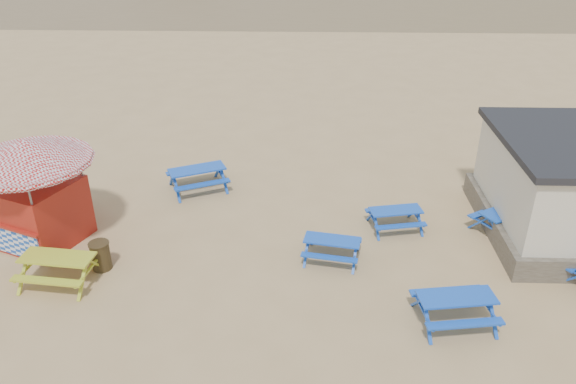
{
  "coord_description": "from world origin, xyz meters",
  "views": [
    {
      "loc": [
        1.1,
        -14.22,
        9.31
      ],
      "look_at": [
        0.61,
        1.5,
        1.0
      ],
      "focal_mm": 35.0,
      "sensor_mm": 36.0,
      "label": 1
    }
  ],
  "objects_px": {
    "picnic_table_blue_b": "(395,219)",
    "litter_bin": "(101,255)",
    "picnic_table_blue_a": "(198,179)",
    "ice_cream_kiosk": "(32,179)",
    "picnic_table_yellow": "(60,269)"
  },
  "relations": [
    {
      "from": "picnic_table_yellow",
      "to": "picnic_table_blue_b",
      "type": "bearing_deg",
      "value": 24.24
    },
    {
      "from": "picnic_table_blue_a",
      "to": "picnic_table_yellow",
      "type": "distance_m",
      "value": 6.19
    },
    {
      "from": "picnic_table_blue_b",
      "to": "picnic_table_yellow",
      "type": "bearing_deg",
      "value": -172.98
    },
    {
      "from": "picnic_table_blue_b",
      "to": "litter_bin",
      "type": "bearing_deg",
      "value": -175.11
    },
    {
      "from": "picnic_table_blue_a",
      "to": "litter_bin",
      "type": "distance_m",
      "value": 5.23
    },
    {
      "from": "litter_bin",
      "to": "picnic_table_blue_b",
      "type": "bearing_deg",
      "value": 15.85
    },
    {
      "from": "ice_cream_kiosk",
      "to": "litter_bin",
      "type": "xyz_separation_m",
      "value": [
        2.21,
        -1.42,
        -1.65
      ]
    },
    {
      "from": "ice_cream_kiosk",
      "to": "picnic_table_blue_b",
      "type": "bearing_deg",
      "value": 27.69
    },
    {
      "from": "picnic_table_blue_a",
      "to": "picnic_table_blue_b",
      "type": "xyz_separation_m",
      "value": [
        6.65,
        -2.46,
        -0.07
      ]
    },
    {
      "from": "picnic_table_blue_b",
      "to": "picnic_table_yellow",
      "type": "relative_size",
      "value": 0.87
    },
    {
      "from": "picnic_table_blue_a",
      "to": "litter_bin",
      "type": "height_order",
      "value": "litter_bin"
    },
    {
      "from": "picnic_table_yellow",
      "to": "litter_bin",
      "type": "relative_size",
      "value": 2.49
    },
    {
      "from": "picnic_table_blue_a",
      "to": "ice_cream_kiosk",
      "type": "distance_m",
      "value": 5.61
    },
    {
      "from": "picnic_table_blue_b",
      "to": "picnic_table_yellow",
      "type": "height_order",
      "value": "picnic_table_yellow"
    },
    {
      "from": "picnic_table_blue_a",
      "to": "ice_cream_kiosk",
      "type": "xyz_separation_m",
      "value": [
        -4.09,
        -3.47,
        1.66
      ]
    }
  ]
}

